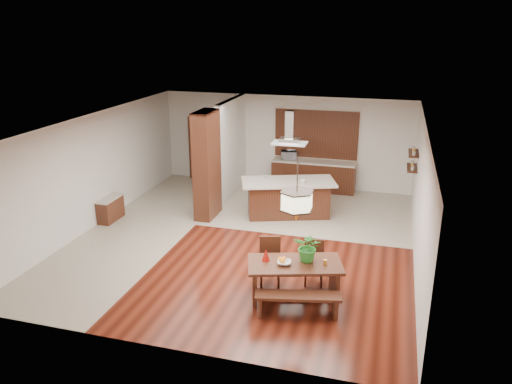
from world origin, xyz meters
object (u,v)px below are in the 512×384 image
(dining_chair_left, at_px, (270,262))
(island_cup, at_px, (303,181))
(dining_chair_right, at_px, (314,263))
(range_hood, at_px, (290,128))
(dining_table, at_px, (295,272))
(foliage_plant, at_px, (309,247))
(dining_bench, at_px, (298,305))
(microwave, at_px, (289,155))
(fruit_bowl, at_px, (284,263))
(pendant_lantern, at_px, (297,188))
(kitchen_island, at_px, (288,198))
(hallway_console, at_px, (110,209))

(dining_chair_left, height_order, island_cup, island_cup)
(dining_chair_right, xyz_separation_m, range_hood, (-1.29, 3.51, 2.02))
(dining_table, bearing_deg, range_hood, 103.82)
(foliage_plant, relative_size, island_cup, 4.50)
(dining_bench, xyz_separation_m, island_cup, (-0.80, 4.66, 0.86))
(dining_chair_right, distance_m, foliage_plant, 0.77)
(microwave, bearing_deg, foliage_plant, -87.52)
(dining_bench, xyz_separation_m, dining_chair_right, (0.08, 1.26, 0.23))
(fruit_bowl, bearing_deg, dining_chair_left, 128.36)
(foliage_plant, bearing_deg, dining_bench, -92.64)
(pendant_lantern, distance_m, fruit_bowl, 1.49)
(range_hood, bearing_deg, pendant_lantern, -76.18)
(dining_chair_left, relative_size, fruit_bowl, 3.63)
(fruit_bowl, height_order, microwave, microwave)
(pendant_lantern, bearing_deg, fruit_bowl, -148.68)
(range_hood, distance_m, island_cup, 1.45)
(fruit_bowl, bearing_deg, kitchen_island, 101.08)
(hallway_console, relative_size, microwave, 1.84)
(kitchen_island, bearing_deg, pendant_lantern, -95.52)
(hallway_console, relative_size, island_cup, 6.76)
(dining_table, height_order, microwave, microwave)
(kitchen_island, bearing_deg, dining_chair_left, -102.70)
(pendant_lantern, height_order, fruit_bowl, pendant_lantern)
(dining_chair_right, height_order, pendant_lantern, pendant_lantern)
(dining_table, xyz_separation_m, fruit_bowl, (-0.19, -0.11, 0.23))
(fruit_bowl, bearing_deg, hallway_console, 153.47)
(dining_bench, bearing_deg, range_hood, 104.24)
(range_hood, distance_m, microwave, 2.83)
(dining_bench, relative_size, kitchen_island, 0.57)
(dining_table, distance_m, pendant_lantern, 1.70)
(dining_table, height_order, range_hood, range_hood)
(dining_chair_left, xyz_separation_m, microwave, (-0.96, 6.19, 0.60))
(kitchen_island, bearing_deg, dining_bench, -95.09)
(range_hood, bearing_deg, dining_chair_right, -69.85)
(fruit_bowl, bearing_deg, foliage_plant, 32.51)
(dining_bench, distance_m, foliage_plant, 1.12)
(dining_chair_left, height_order, fruit_bowl, dining_chair_left)
(pendant_lantern, distance_m, range_hood, 4.29)
(dining_chair_right, height_order, fruit_bowl, dining_chair_right)
(dining_chair_left, distance_m, kitchen_island, 3.79)
(kitchen_island, xyz_separation_m, island_cup, (0.41, -0.11, 0.55))
(dining_chair_left, height_order, kitchen_island, kitchen_island)
(hallway_console, bearing_deg, dining_table, -24.79)
(kitchen_island, relative_size, island_cup, 20.76)
(hallway_console, distance_m, dining_bench, 6.55)
(dining_bench, relative_size, island_cup, 11.94)
(dining_chair_left, bearing_deg, foliage_plant, -31.42)
(hallway_console, bearing_deg, range_hood, 19.51)
(island_cup, bearing_deg, dining_chair_left, -89.51)
(dining_bench, bearing_deg, island_cup, 99.78)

